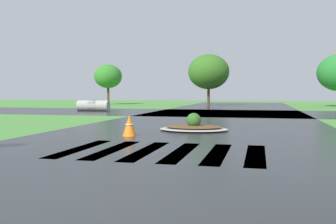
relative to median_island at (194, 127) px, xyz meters
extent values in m
cube|color=#232628|center=(0.13, -0.64, -0.13)|extent=(10.74, 80.00, 0.01)
cube|color=#232628|center=(0.13, 12.41, -0.13)|extent=(90.00, 9.67, 0.01)
cube|color=white|center=(-2.12, -5.28, -0.13)|extent=(0.45, 3.29, 0.01)
cube|color=white|center=(-1.22, -5.28, -0.13)|extent=(0.45, 3.29, 0.01)
cube|color=white|center=(-0.32, -5.28, -0.13)|extent=(0.45, 3.29, 0.01)
cube|color=white|center=(0.58, -5.28, -0.13)|extent=(0.45, 3.29, 0.01)
cube|color=white|center=(1.48, -5.28, -0.13)|extent=(0.45, 3.29, 0.01)
cube|color=white|center=(2.38, -5.28, -0.13)|extent=(0.45, 3.29, 0.01)
ellipsoid|color=#9E9B93|center=(0.00, 0.00, -0.08)|extent=(2.64, 2.09, 0.12)
ellipsoid|color=brown|center=(0.00, 0.00, 0.01)|extent=(2.16, 1.71, 0.10)
sphere|color=#2D6023|center=(0.00, 0.00, 0.26)|extent=(0.56, 0.56, 0.56)
cylinder|color=#9E9B93|center=(-10.52, 12.77, 0.28)|extent=(1.55, 0.89, 0.83)
cylinder|color=#9E9B93|center=(-9.58, 12.81, 0.28)|extent=(1.55, 0.89, 0.83)
cone|color=orange|center=(-1.80, -2.31, 0.22)|extent=(0.46, 0.46, 0.72)
torus|color=white|center=(-1.80, -2.31, 0.26)|extent=(0.28, 0.28, 0.04)
cube|color=orange|center=(-1.80, -2.31, -0.12)|extent=(0.36, 0.36, 0.03)
cylinder|color=#4C3823|center=(-14.94, 27.61, 0.95)|extent=(0.28, 0.28, 2.17)
ellipsoid|color=#317826|center=(-14.94, 27.61, 3.17)|extent=(3.26, 3.26, 2.77)
cylinder|color=#4C3823|center=(-2.85, 26.00, 0.91)|extent=(0.28, 0.28, 2.09)
ellipsoid|color=#32641E|center=(-2.85, 26.00, 3.48)|extent=(4.35, 4.35, 3.70)
camera|label=1|loc=(2.46, -14.42, 1.36)|focal=40.74mm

